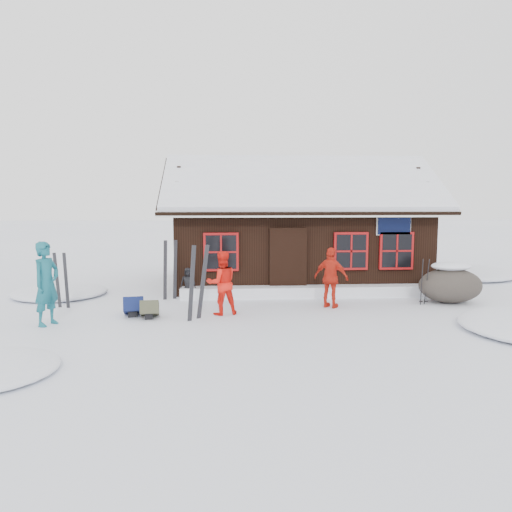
{
  "coord_description": "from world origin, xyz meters",
  "views": [
    {
      "loc": [
        -1.02,
        -12.27,
        2.88
      ],
      "look_at": [
        -0.11,
        1.73,
        1.3
      ],
      "focal_mm": 35.0,
      "sensor_mm": 36.0,
      "label": 1
    }
  ],
  "objects_px": {
    "skier_teal": "(47,284)",
    "skier_orange_right": "(331,278)",
    "skier_crouched": "(188,283)",
    "backpack_olive": "(150,311)",
    "boulder": "(450,284)",
    "ski_pair_left": "(197,283)",
    "backpack_blue": "(134,309)",
    "ski_poles": "(424,282)",
    "skier_orange_left": "(222,283)"
  },
  "relations": [
    {
      "from": "skier_teal",
      "to": "skier_orange_right",
      "type": "xyz_separation_m",
      "value": [
        6.93,
        1.43,
        -0.16
      ]
    },
    {
      "from": "skier_crouched",
      "to": "backpack_olive",
      "type": "height_order",
      "value": "skier_crouched"
    },
    {
      "from": "skier_orange_right",
      "to": "boulder",
      "type": "xyz_separation_m",
      "value": [
        3.49,
        0.44,
        -0.29
      ]
    },
    {
      "from": "skier_orange_right",
      "to": "backpack_olive",
      "type": "bearing_deg",
      "value": 45.52
    },
    {
      "from": "ski_pair_left",
      "to": "backpack_blue",
      "type": "xyz_separation_m",
      "value": [
        -1.62,
        0.47,
        -0.7
      ]
    },
    {
      "from": "skier_teal",
      "to": "boulder",
      "type": "xyz_separation_m",
      "value": [
        10.42,
        1.86,
        -0.45
      ]
    },
    {
      "from": "skier_teal",
      "to": "ski_poles",
      "type": "height_order",
      "value": "skier_teal"
    },
    {
      "from": "skier_orange_left",
      "to": "skier_orange_right",
      "type": "height_order",
      "value": "skier_orange_right"
    },
    {
      "from": "backpack_blue",
      "to": "backpack_olive",
      "type": "height_order",
      "value": "backpack_blue"
    },
    {
      "from": "backpack_olive",
      "to": "boulder",
      "type": "bearing_deg",
      "value": 3.05
    },
    {
      "from": "skier_teal",
      "to": "backpack_olive",
      "type": "xyz_separation_m",
      "value": [
        2.24,
        0.56,
        -0.81
      ]
    },
    {
      "from": "skier_teal",
      "to": "backpack_olive",
      "type": "relative_size",
      "value": 3.29
    },
    {
      "from": "skier_orange_right",
      "to": "backpack_olive",
      "type": "relative_size",
      "value": 2.75
    },
    {
      "from": "skier_orange_right",
      "to": "ski_poles",
      "type": "xyz_separation_m",
      "value": [
        2.66,
        0.24,
        -0.2
      ]
    },
    {
      "from": "backpack_blue",
      "to": "skier_orange_left",
      "type": "bearing_deg",
      "value": -9.41
    },
    {
      "from": "skier_orange_right",
      "to": "ski_pair_left",
      "type": "xyz_separation_m",
      "value": [
        -3.5,
        -1.07,
        0.07
      ]
    },
    {
      "from": "boulder",
      "to": "skier_orange_left",
      "type": "bearing_deg",
      "value": -170.68
    },
    {
      "from": "skier_orange_left",
      "to": "skier_crouched",
      "type": "xyz_separation_m",
      "value": [
        -0.99,
        2.07,
        -0.34
      ]
    },
    {
      "from": "skier_orange_right",
      "to": "skier_crouched",
      "type": "xyz_separation_m",
      "value": [
        -3.91,
        1.46,
        -0.35
      ]
    },
    {
      "from": "ski_poles",
      "to": "backpack_blue",
      "type": "xyz_separation_m",
      "value": [
        -7.78,
        -0.84,
        -0.44
      ]
    },
    {
      "from": "ski_poles",
      "to": "backpack_blue",
      "type": "distance_m",
      "value": 7.84
    },
    {
      "from": "skier_teal",
      "to": "backpack_olive",
      "type": "height_order",
      "value": "skier_teal"
    },
    {
      "from": "skier_orange_left",
      "to": "skier_crouched",
      "type": "bearing_deg",
      "value": -80.06
    },
    {
      "from": "boulder",
      "to": "backpack_olive",
      "type": "bearing_deg",
      "value": -170.96
    },
    {
      "from": "skier_teal",
      "to": "skier_orange_left",
      "type": "bearing_deg",
      "value": -54.32
    },
    {
      "from": "skier_teal",
      "to": "ski_pair_left",
      "type": "relative_size",
      "value": 1.05
    },
    {
      "from": "skier_teal",
      "to": "skier_crouched",
      "type": "distance_m",
      "value": 4.21
    },
    {
      "from": "boulder",
      "to": "backpack_blue",
      "type": "distance_m",
      "value": 8.68
    },
    {
      "from": "skier_orange_left",
      "to": "backpack_blue",
      "type": "height_order",
      "value": "skier_orange_left"
    },
    {
      "from": "skier_orange_left",
      "to": "backpack_olive",
      "type": "relative_size",
      "value": 2.73
    },
    {
      "from": "skier_crouched",
      "to": "boulder",
      "type": "height_order",
      "value": "boulder"
    },
    {
      "from": "skier_orange_left",
      "to": "backpack_olive",
      "type": "bearing_deg",
      "value": -7.57
    },
    {
      "from": "skier_teal",
      "to": "backpack_blue",
      "type": "distance_m",
      "value": 2.14
    },
    {
      "from": "ski_pair_left",
      "to": "ski_poles",
      "type": "distance_m",
      "value": 6.3
    },
    {
      "from": "skier_orange_left",
      "to": "boulder",
      "type": "height_order",
      "value": "skier_orange_left"
    },
    {
      "from": "boulder",
      "to": "backpack_olive",
      "type": "distance_m",
      "value": 8.29
    },
    {
      "from": "skier_orange_left",
      "to": "backpack_blue",
      "type": "xyz_separation_m",
      "value": [
        -2.2,
        0.02,
        -0.63
      ]
    },
    {
      "from": "skier_orange_left",
      "to": "ski_pair_left",
      "type": "relative_size",
      "value": 0.87
    },
    {
      "from": "skier_teal",
      "to": "skier_orange_right",
      "type": "bearing_deg",
      "value": -54.11
    },
    {
      "from": "ski_poles",
      "to": "backpack_olive",
      "type": "bearing_deg",
      "value": -171.41
    },
    {
      "from": "skier_crouched",
      "to": "ski_poles",
      "type": "height_order",
      "value": "ski_poles"
    },
    {
      "from": "skier_crouched",
      "to": "backpack_blue",
      "type": "bearing_deg",
      "value": -120.52
    },
    {
      "from": "skier_crouched",
      "to": "backpack_olive",
      "type": "xyz_separation_m",
      "value": [
        -0.78,
        -2.32,
        -0.3
      ]
    },
    {
      "from": "skier_crouched",
      "to": "boulder",
      "type": "xyz_separation_m",
      "value": [
        7.4,
        -1.02,
        0.06
      ]
    },
    {
      "from": "skier_orange_left",
      "to": "boulder",
      "type": "xyz_separation_m",
      "value": [
        6.41,
        1.05,
        -0.28
      ]
    },
    {
      "from": "backpack_blue",
      "to": "backpack_olive",
      "type": "relative_size",
      "value": 1.1
    },
    {
      "from": "ski_poles",
      "to": "backpack_olive",
      "type": "height_order",
      "value": "ski_poles"
    },
    {
      "from": "ski_poles",
      "to": "backpack_blue",
      "type": "relative_size",
      "value": 2.03
    },
    {
      "from": "skier_orange_right",
      "to": "boulder",
      "type": "bearing_deg",
      "value": -137.85
    },
    {
      "from": "skier_orange_right",
      "to": "ski_poles",
      "type": "relative_size",
      "value": 1.24
    }
  ]
}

